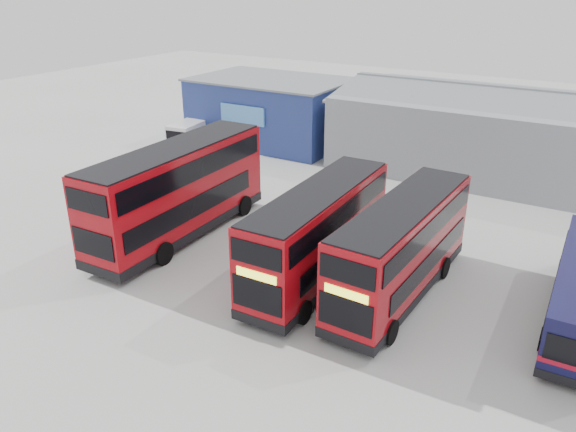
{
  "coord_description": "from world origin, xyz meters",
  "views": [
    {
      "loc": [
        10.76,
        -20.41,
        12.87
      ],
      "look_at": [
        -2.08,
        0.87,
        2.1
      ],
      "focal_mm": 35.0,
      "sensor_mm": 36.0,
      "label": 1
    }
  ],
  "objects_px": {
    "double_decker_centre": "(318,235)",
    "double_decker_right": "(401,251)",
    "double_decker_left": "(178,193)",
    "office_block": "(271,110)",
    "maintenance_shed": "(567,142)",
    "panel_van": "(192,132)"
  },
  "relations": [
    {
      "from": "double_decker_centre",
      "to": "double_decker_right",
      "type": "distance_m",
      "value": 3.73
    },
    {
      "from": "double_decker_left",
      "to": "double_decker_right",
      "type": "bearing_deg",
      "value": 179.97
    },
    {
      "from": "office_block",
      "to": "double_decker_left",
      "type": "distance_m",
      "value": 19.08
    },
    {
      "from": "office_block",
      "to": "double_decker_left",
      "type": "relative_size",
      "value": 1.05
    },
    {
      "from": "office_block",
      "to": "double_decker_right",
      "type": "distance_m",
      "value": 25.31
    },
    {
      "from": "maintenance_shed",
      "to": "double_decker_centre",
      "type": "xyz_separation_m",
      "value": [
        -7.75,
        -20.4,
        -0.46
      ]
    },
    {
      "from": "double_decker_centre",
      "to": "panel_van",
      "type": "relative_size",
      "value": 2.08
    },
    {
      "from": "panel_van",
      "to": "office_block",
      "type": "bearing_deg",
      "value": 37.44
    },
    {
      "from": "double_decker_right",
      "to": "office_block",
      "type": "bearing_deg",
      "value": 137.27
    },
    {
      "from": "office_block",
      "to": "double_decker_centre",
      "type": "xyz_separation_m",
      "value": [
        14.25,
        -18.39,
        -0.43
      ]
    },
    {
      "from": "double_decker_right",
      "to": "double_decker_centre",
      "type": "bearing_deg",
      "value": -169.38
    },
    {
      "from": "office_block",
      "to": "double_decker_centre",
      "type": "height_order",
      "value": "office_block"
    },
    {
      "from": "double_decker_centre",
      "to": "double_decker_right",
      "type": "bearing_deg",
      "value": 7.13
    },
    {
      "from": "double_decker_left",
      "to": "double_decker_centre",
      "type": "bearing_deg",
      "value": 176.84
    },
    {
      "from": "double_decker_centre",
      "to": "double_decker_right",
      "type": "relative_size",
      "value": 1.01
    },
    {
      "from": "office_block",
      "to": "double_decker_right",
      "type": "bearing_deg",
      "value": -44.83
    },
    {
      "from": "double_decker_left",
      "to": "panel_van",
      "type": "xyz_separation_m",
      "value": [
        -10.47,
        13.43,
        -1.29
      ]
    },
    {
      "from": "double_decker_left",
      "to": "panel_van",
      "type": "height_order",
      "value": "double_decker_left"
    },
    {
      "from": "office_block",
      "to": "double_decker_right",
      "type": "relative_size",
      "value": 1.21
    },
    {
      "from": "double_decker_left",
      "to": "double_decker_right",
      "type": "height_order",
      "value": "double_decker_left"
    },
    {
      "from": "double_decker_centre",
      "to": "office_block",
      "type": "bearing_deg",
      "value": 126.38
    },
    {
      "from": "maintenance_shed",
      "to": "double_decker_left",
      "type": "bearing_deg",
      "value": -128.62
    }
  ]
}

